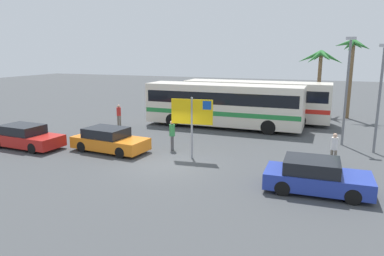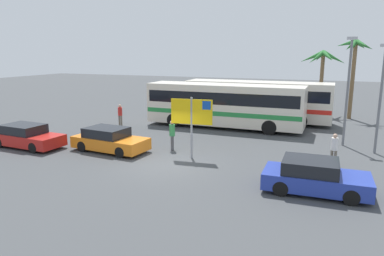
% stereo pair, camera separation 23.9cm
% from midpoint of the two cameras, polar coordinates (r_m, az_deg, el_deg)
% --- Properties ---
extents(ground, '(120.00, 120.00, 0.00)m').
position_cam_midpoint_polar(ground, '(17.66, -3.96, -5.98)').
color(ground, '#424447').
extents(bus_front_coach, '(11.38, 2.62, 3.17)m').
position_cam_midpoint_polar(bus_front_coach, '(26.20, 5.42, 3.92)').
color(bus_front_coach, silver).
rests_on(bus_front_coach, ground).
extents(bus_rear_coach, '(11.38, 2.62, 3.17)m').
position_cam_midpoint_polar(bus_rear_coach, '(28.95, 10.56, 4.54)').
color(bus_rear_coach, silver).
rests_on(bus_rear_coach, ground).
extents(ferry_sign, '(2.19, 0.28, 3.20)m').
position_cam_midpoint_polar(ferry_sign, '(18.36, 0.44, 2.22)').
color(ferry_sign, gray).
rests_on(ferry_sign, ground).
extents(car_blue, '(4.10, 2.02, 1.32)m').
position_cam_midpoint_polar(car_blue, '(15.04, 19.39, -7.36)').
color(car_blue, '#23389E').
rests_on(car_blue, ground).
extents(car_orange, '(4.42, 2.20, 1.32)m').
position_cam_midpoint_polar(car_orange, '(20.50, -12.72, -1.87)').
color(car_orange, orange).
rests_on(car_orange, ground).
extents(car_red, '(4.52, 2.02, 1.32)m').
position_cam_midpoint_polar(car_red, '(22.93, -24.67, -1.21)').
color(car_red, red).
rests_on(car_red, ground).
extents(pedestrian_near_sign, '(0.32, 0.32, 1.61)m').
position_cam_midpoint_polar(pedestrian_near_sign, '(27.40, -11.16, 2.32)').
color(pedestrian_near_sign, '#706656').
rests_on(pedestrian_near_sign, ground).
extents(pedestrian_by_bus, '(0.32, 0.32, 1.60)m').
position_cam_midpoint_polar(pedestrian_by_bus, '(18.75, 22.11, -2.82)').
color(pedestrian_by_bus, '#706656').
rests_on(pedestrian_by_bus, ground).
extents(pedestrian_crossing_lot, '(0.32, 0.32, 1.70)m').
position_cam_midpoint_polar(pedestrian_crossing_lot, '(20.13, -2.85, -0.76)').
color(pedestrian_crossing_lot, '#4C4C51').
rests_on(pedestrian_crossing_lot, ground).
extents(lamp_post_left_side, '(0.56, 0.20, 6.30)m').
position_cam_midpoint_polar(lamp_post_left_side, '(22.65, 23.91, 5.99)').
color(lamp_post_left_side, slate).
rests_on(lamp_post_left_side, ground).
extents(lamp_post_right_side, '(0.56, 0.20, 5.88)m').
position_cam_midpoint_polar(lamp_post_right_side, '(21.60, 28.20, 4.77)').
color(lamp_post_right_side, slate).
rests_on(lamp_post_right_side, ground).
extents(palm_tree_seaside, '(2.85, 2.65, 6.51)m').
position_cam_midpoint_polar(palm_tree_seaside, '(32.26, 24.77, 10.51)').
color(palm_tree_seaside, brown).
rests_on(palm_tree_seaside, ground).
extents(palm_tree_inland, '(3.88, 3.85, 5.63)m').
position_cam_midpoint_polar(palm_tree_inland, '(33.48, 20.32, 9.81)').
color(palm_tree_inland, brown).
rests_on(palm_tree_inland, ground).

